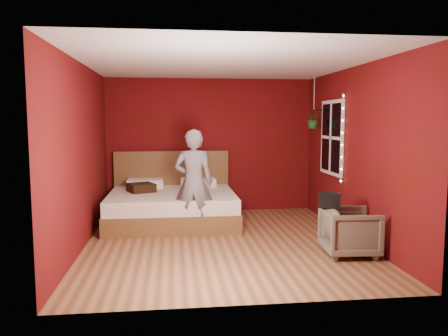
% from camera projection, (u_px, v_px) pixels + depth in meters
% --- Properties ---
extents(floor, '(4.50, 4.50, 0.00)m').
position_uv_depth(floor, '(224.00, 242.00, 6.48)').
color(floor, '#9A603D').
rests_on(floor, ground).
extents(room_walls, '(4.04, 4.54, 2.62)m').
position_uv_depth(room_walls, '(223.00, 128.00, 6.30)').
color(room_walls, '#5B0912').
rests_on(room_walls, ground).
extents(window, '(0.05, 0.97, 1.27)m').
position_uv_depth(window, '(332.00, 138.00, 7.44)').
color(window, white).
rests_on(window, room_walls).
extents(fairy_lights, '(0.04, 0.04, 1.45)m').
position_uv_depth(fairy_lights, '(342.00, 139.00, 6.92)').
color(fairy_lights, silver).
rests_on(fairy_lights, room_walls).
extents(bed, '(2.19, 1.86, 1.20)m').
position_uv_depth(bed, '(172.00, 204.00, 7.71)').
color(bed, brown).
rests_on(bed, ground).
extents(person, '(0.66, 0.48, 1.66)m').
position_uv_depth(person, '(194.00, 182.00, 6.84)').
color(person, slate).
rests_on(person, ground).
extents(armchair, '(0.74, 0.72, 0.63)m').
position_uv_depth(armchair, '(350.00, 232.00, 5.81)').
color(armchair, '#6A6753').
rests_on(armchair, ground).
extents(handbag, '(0.31, 0.21, 0.20)m').
position_uv_depth(handbag, '(329.00, 200.00, 5.85)').
color(handbag, black).
rests_on(handbag, armchair).
extents(throw_pillow, '(0.54, 0.54, 0.15)m').
position_uv_depth(throw_pillow, '(141.00, 188.00, 7.63)').
color(throw_pillow, '#321B10').
rests_on(throw_pillow, bed).
extents(hanging_plant, '(0.36, 0.33, 0.95)m').
position_uv_depth(hanging_plant, '(314.00, 119.00, 7.81)').
color(hanging_plant, silver).
rests_on(hanging_plant, room_walls).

